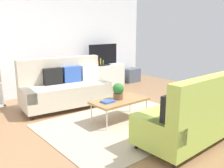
{
  "coord_description": "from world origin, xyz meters",
  "views": [
    {
      "loc": [
        -3.0,
        -3.42,
        1.76
      ],
      "look_at": [
        0.09,
        0.3,
        0.65
      ],
      "focal_mm": 39.52,
      "sensor_mm": 36.0,
      "label": 1
    }
  ],
  "objects_px": {
    "bottle_2": "(103,63)",
    "table_book_0": "(108,101)",
    "couch_green": "(195,115)",
    "vase_0": "(86,64)",
    "coffee_table": "(120,101)",
    "bottle_1": "(100,62)",
    "tv_console": "(103,76)",
    "potted_plant": "(118,91)",
    "couch_beige": "(65,87)",
    "bottle_0": "(98,64)",
    "tv": "(103,55)",
    "vase_1": "(91,64)",
    "storage_trunk": "(131,75)"
  },
  "relations": [
    {
      "from": "couch_beige",
      "to": "tv",
      "type": "bearing_deg",
      "value": -143.95
    },
    {
      "from": "couch_green",
      "to": "vase_0",
      "type": "bearing_deg",
      "value": 79.84
    },
    {
      "from": "couch_beige",
      "to": "bottle_2",
      "type": "xyz_separation_m",
      "value": [
        1.88,
        1.04,
        0.28
      ]
    },
    {
      "from": "couch_beige",
      "to": "vase_1",
      "type": "height_order",
      "value": "couch_beige"
    },
    {
      "from": "vase_0",
      "to": "couch_beige",
      "type": "bearing_deg",
      "value": -139.5
    },
    {
      "from": "bottle_2",
      "to": "bottle_1",
      "type": "bearing_deg",
      "value": 180.0
    },
    {
      "from": "tv",
      "to": "bottle_0",
      "type": "bearing_deg",
      "value": -174.99
    },
    {
      "from": "tv_console",
      "to": "potted_plant",
      "type": "distance_m",
      "value": 2.91
    },
    {
      "from": "tv_console",
      "to": "tv",
      "type": "distance_m",
      "value": 0.63
    },
    {
      "from": "vase_1",
      "to": "bottle_0",
      "type": "bearing_deg",
      "value": -26.73
    },
    {
      "from": "vase_1",
      "to": "vase_0",
      "type": "bearing_deg",
      "value": 180.0
    },
    {
      "from": "vase_1",
      "to": "bottle_2",
      "type": "xyz_separation_m",
      "value": [
        0.38,
        -0.09,
        0.01
      ]
    },
    {
      "from": "table_book_0",
      "to": "bottle_0",
      "type": "xyz_separation_m",
      "value": [
        1.58,
        2.45,
        0.28
      ]
    },
    {
      "from": "vase_1",
      "to": "couch_beige",
      "type": "bearing_deg",
      "value": -142.93
    },
    {
      "from": "coffee_table",
      "to": "bottle_1",
      "type": "height_order",
      "value": "bottle_1"
    },
    {
      "from": "coffee_table",
      "to": "vase_1",
      "type": "bearing_deg",
      "value": 66.28
    },
    {
      "from": "tv",
      "to": "storage_trunk",
      "type": "distance_m",
      "value": 1.32
    },
    {
      "from": "vase_1",
      "to": "bottle_1",
      "type": "height_order",
      "value": "bottle_1"
    },
    {
      "from": "table_book_0",
      "to": "vase_1",
      "type": "height_order",
      "value": "vase_1"
    },
    {
      "from": "bottle_2",
      "to": "table_book_0",
      "type": "bearing_deg",
      "value": -125.99
    },
    {
      "from": "bottle_0",
      "to": "bottle_1",
      "type": "xyz_separation_m",
      "value": [
        0.1,
        0.0,
        0.04
      ]
    },
    {
      "from": "tv",
      "to": "couch_green",
      "type": "bearing_deg",
      "value": -107.65
    },
    {
      "from": "tv",
      "to": "bottle_2",
      "type": "xyz_separation_m",
      "value": [
        -0.03,
        -0.02,
        -0.22
      ]
    },
    {
      "from": "bottle_1",
      "to": "bottle_2",
      "type": "distance_m",
      "value": 0.1
    },
    {
      "from": "couch_green",
      "to": "potted_plant",
      "type": "bearing_deg",
      "value": 100.32
    },
    {
      "from": "tv_console",
      "to": "potted_plant",
      "type": "xyz_separation_m",
      "value": [
        -1.53,
        -2.46,
        0.26
      ]
    },
    {
      "from": "couch_beige",
      "to": "vase_0",
      "type": "relative_size",
      "value": 11.65
    },
    {
      "from": "table_book_0",
      "to": "vase_1",
      "type": "bearing_deg",
      "value": 61.14
    },
    {
      "from": "table_book_0",
      "to": "bottle_2",
      "type": "bearing_deg",
      "value": 54.01
    },
    {
      "from": "vase_1",
      "to": "potted_plant",
      "type": "bearing_deg",
      "value": -114.09
    },
    {
      "from": "couch_green",
      "to": "table_book_0",
      "type": "xyz_separation_m",
      "value": [
        -0.56,
        1.44,
        -0.0
      ]
    },
    {
      "from": "couch_beige",
      "to": "bottle_2",
      "type": "height_order",
      "value": "couch_beige"
    },
    {
      "from": "tv",
      "to": "bottle_0",
      "type": "distance_m",
      "value": 0.33
    },
    {
      "from": "couch_green",
      "to": "potted_plant",
      "type": "relative_size",
      "value": 6.04
    },
    {
      "from": "couch_beige",
      "to": "bottle_2",
      "type": "bearing_deg",
      "value": -144.06
    },
    {
      "from": "bottle_0",
      "to": "tv",
      "type": "bearing_deg",
      "value": 5.01
    },
    {
      "from": "couch_beige",
      "to": "tv_console",
      "type": "distance_m",
      "value": 2.2
    },
    {
      "from": "tv_console",
      "to": "coffee_table",
      "type": "bearing_deg",
      "value": -121.41
    },
    {
      "from": "tv_console",
      "to": "couch_beige",
      "type": "bearing_deg",
      "value": -150.39
    },
    {
      "from": "vase_0",
      "to": "bottle_1",
      "type": "relative_size",
      "value": 0.73
    },
    {
      "from": "bottle_0",
      "to": "couch_green",
      "type": "bearing_deg",
      "value": -104.63
    },
    {
      "from": "couch_green",
      "to": "bottle_0",
      "type": "height_order",
      "value": "couch_green"
    },
    {
      "from": "coffee_table",
      "to": "tv_console",
      "type": "distance_m",
      "value": 2.94
    },
    {
      "from": "potted_plant",
      "to": "couch_green",
      "type": "bearing_deg",
      "value": -78.98
    },
    {
      "from": "vase_0",
      "to": "bottle_2",
      "type": "xyz_separation_m",
      "value": [
        0.55,
        -0.09,
        0.0
      ]
    },
    {
      "from": "coffee_table",
      "to": "tv_console",
      "type": "relative_size",
      "value": 0.79
    },
    {
      "from": "table_book_0",
      "to": "bottle_1",
      "type": "relative_size",
      "value": 1.03
    },
    {
      "from": "couch_beige",
      "to": "coffee_table",
      "type": "distance_m",
      "value": 1.47
    },
    {
      "from": "tv_console",
      "to": "tv",
      "type": "height_order",
      "value": "tv"
    },
    {
      "from": "coffee_table",
      "to": "vase_0",
      "type": "height_order",
      "value": "vase_0"
    }
  ]
}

